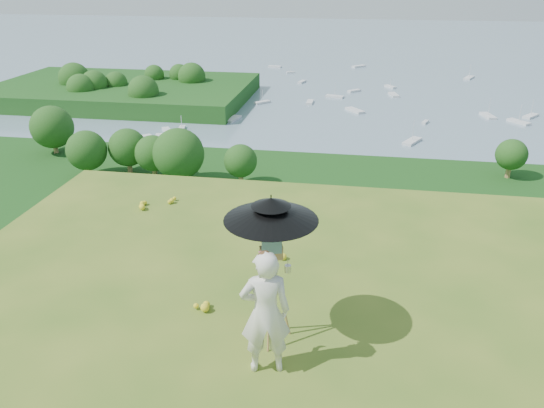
# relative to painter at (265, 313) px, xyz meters

# --- Properties ---
(ground) EXTENTS (14.00, 14.00, 0.00)m
(ground) POSITION_rel_painter_xyz_m (1.07, -0.45, -0.87)
(ground) COLOR #43681D
(ground) RESTS_ON ground
(forest_slope) EXTENTS (140.00, 56.00, 22.00)m
(forest_slope) POSITION_rel_painter_xyz_m (1.07, 34.55, -29.87)
(forest_slope) COLOR #103C10
(forest_slope) RESTS_ON bay_water
(shoreline_tier) EXTENTS (170.00, 28.00, 8.00)m
(shoreline_tier) POSITION_rel_painter_xyz_m (1.07, 74.55, -36.87)
(shoreline_tier) COLOR #726B5B
(shoreline_tier) RESTS_ON bay_water
(bay_water) EXTENTS (700.00, 700.00, 0.00)m
(bay_water) POSITION_rel_painter_xyz_m (1.07, 239.55, -34.87)
(bay_water) COLOR #7598A8
(bay_water) RESTS_ON ground
(peninsula) EXTENTS (90.00, 60.00, 12.00)m
(peninsula) POSITION_rel_painter_xyz_m (-73.93, 154.55, -29.87)
(peninsula) COLOR #103C10
(peninsula) RESTS_ON bay_water
(slope_trees) EXTENTS (110.00, 50.00, 6.00)m
(slope_trees) POSITION_rel_painter_xyz_m (1.07, 34.55, -15.87)
(slope_trees) COLOR #194314
(slope_trees) RESTS_ON forest_slope
(harbor_town) EXTENTS (110.00, 22.00, 5.00)m
(harbor_town) POSITION_rel_painter_xyz_m (1.07, 74.55, -30.37)
(harbor_town) COLOR silver
(harbor_town) RESTS_ON shoreline_tier
(moored_boats) EXTENTS (140.00, 140.00, 0.70)m
(moored_boats) POSITION_rel_painter_xyz_m (-11.43, 160.55, -34.52)
(moored_boats) COLOR silver
(moored_boats) RESTS_ON bay_water
(wildflowers) EXTENTS (10.00, 10.50, 0.12)m
(wildflowers) POSITION_rel_painter_xyz_m (1.07, -0.20, -0.81)
(wildflowers) COLOR yellow
(wildflowers) RESTS_ON ground
(painter) EXTENTS (0.72, 0.56, 1.74)m
(painter) POSITION_rel_painter_xyz_m (0.00, 0.00, 0.00)
(painter) COLOR silver
(painter) RESTS_ON ground
(field_easel) EXTENTS (0.76, 0.76, 1.60)m
(field_easel) POSITION_rel_painter_xyz_m (-0.03, 0.61, -0.07)
(field_easel) COLOR #9E7142
(field_easel) RESTS_ON ground
(sun_umbrella) EXTENTS (1.58, 1.58, 0.88)m
(sun_umbrella) POSITION_rel_painter_xyz_m (-0.03, 0.64, 0.88)
(sun_umbrella) COLOR black
(sun_umbrella) RESTS_ON field_easel
(painter_cap) EXTENTS (0.26, 0.28, 0.10)m
(painter_cap) POSITION_rel_painter_xyz_m (0.00, 0.00, 0.82)
(painter_cap) COLOR #CA6F74
(painter_cap) RESTS_ON painter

